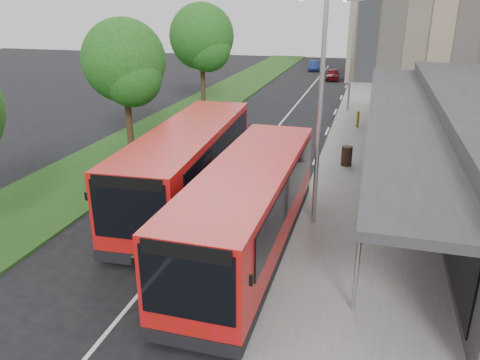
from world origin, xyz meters
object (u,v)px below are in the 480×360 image
object	(u,v)px
tree_far	(202,41)
lamp_post_near	(318,99)
lamp_post_far	(351,48)
litter_bin	(347,156)
bus_main	(249,208)
car_near	(333,74)
bollard	(358,119)
tree_mid	(125,66)
car_far	(314,66)
bus_second	(189,166)

from	to	relation	value
tree_far	lamp_post_near	bearing A→B (deg)	-59.71
lamp_post_far	litter_bin	world-z (taller)	lamp_post_far
bus_main	lamp_post_near	bearing A→B (deg)	54.58
litter_bin	car_near	size ratio (longest dim) A/B	0.28
bus_main	bollard	bearing A→B (deg)	81.33
tree_mid	bus_main	world-z (taller)	tree_mid
tree_far	bus_main	size ratio (longest dim) A/B	0.74
lamp_post_near	car_near	size ratio (longest dim) A/B	2.30
lamp_post_far	bollard	distance (m)	6.52
bus_main	car_far	world-z (taller)	bus_main
tree_mid	car_far	xyz separation A→B (m)	(5.71, 36.05, -4.03)
car_near	tree_mid	bearing A→B (deg)	-110.86
tree_mid	bollard	bearing A→B (deg)	33.16
bollard	car_far	xyz separation A→B (m)	(-6.43, 28.11, -0.11)
car_far	tree_mid	bearing A→B (deg)	-105.46
tree_mid	car_near	world-z (taller)	tree_mid
lamp_post_far	bollard	bearing A→B (deg)	-78.55
tree_far	car_far	distance (m)	25.13
tree_mid	bus_second	xyz separation A→B (m)	(6.00, -6.24, -2.99)
litter_bin	bollard	xyz separation A→B (m)	(0.19, 8.01, 0.04)
lamp_post_near	bollard	distance (m)	15.56
tree_mid	lamp_post_far	world-z (taller)	lamp_post_far
tree_far	bus_main	distance (m)	23.71
bollard	lamp_post_near	bearing A→B (deg)	-93.88
lamp_post_near	bollard	xyz separation A→B (m)	(1.02, 14.99, -4.04)
bus_second	litter_bin	distance (m)	8.62
car_far	tree_far	bearing A→B (deg)	-109.81
tree_far	lamp_post_far	xyz separation A→B (m)	(11.13, 0.95, -0.37)
lamp_post_near	car_near	world-z (taller)	lamp_post_near
bus_main	bus_second	xyz separation A→B (m)	(-3.37, 3.24, 0.07)
tree_mid	bus_second	size ratio (longest dim) A/B	0.63
bus_second	bollard	world-z (taller)	bus_second
lamp_post_far	litter_bin	bearing A→B (deg)	-86.39
tree_far	bollard	distance (m)	13.54
lamp_post_far	car_near	distance (m)	16.63
lamp_post_near	lamp_post_far	xyz separation A→B (m)	(0.00, 20.00, 0.00)
bus_main	litter_bin	distance (m)	9.80
lamp_post_far	car_near	xyz separation A→B (m)	(-2.51, 15.91, -4.13)
tree_mid	lamp_post_near	world-z (taller)	lamp_post_near
lamp_post_near	litter_bin	world-z (taller)	lamp_post_near
litter_bin	car_far	world-z (taller)	car_far
bus_main	bus_second	bearing A→B (deg)	136.50
tree_mid	bus_second	world-z (taller)	tree_mid
lamp_post_far	bollard	size ratio (longest dim) A/B	7.60
bollard	bus_main	bearing A→B (deg)	-99.03
tree_far	bus_second	world-z (taller)	tree_far
bus_second	car_far	bearing A→B (deg)	86.99
tree_far	car_far	size ratio (longest dim) A/B	2.29
lamp_post_near	lamp_post_far	distance (m)	20.00
bus_second	car_far	distance (m)	42.30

